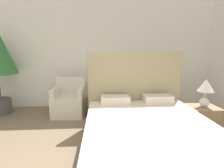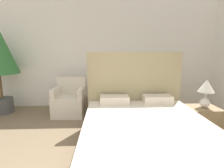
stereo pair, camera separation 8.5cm
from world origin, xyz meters
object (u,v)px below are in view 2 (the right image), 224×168
(armchair_near_window_left, at_px, (70,103))
(armchair_near_window_right, at_px, (117,102))
(table_lamp, at_px, (206,90))
(bed, at_px, (145,133))
(side_table, at_px, (94,106))
(nightstand, at_px, (202,119))

(armchair_near_window_left, bearing_deg, armchair_near_window_right, 2.87)
(table_lamp, bearing_deg, bed, -151.83)
(side_table, bearing_deg, table_lamp, -23.93)
(nightstand, height_order, table_lamp, table_lamp)
(armchair_near_window_left, distance_m, table_lamp, 2.85)
(nightstand, distance_m, table_lamp, 0.56)
(side_table, bearing_deg, bed, -62.25)
(armchair_near_window_right, bearing_deg, side_table, 177.70)
(armchair_near_window_left, bearing_deg, side_table, -1.41)
(armchair_near_window_right, relative_size, side_table, 1.98)
(nightstand, relative_size, table_lamp, 1.09)
(bed, bearing_deg, armchair_near_window_left, 130.51)
(armchair_near_window_left, bearing_deg, bed, -46.62)
(armchair_near_window_left, xyz_separation_m, armchair_near_window_right, (1.11, -0.00, 0.00))
(armchair_near_window_left, relative_size, table_lamp, 1.67)
(armchair_near_window_right, relative_size, nightstand, 1.53)
(nightstand, relative_size, side_table, 1.30)
(bed, xyz_separation_m, nightstand, (1.22, 0.68, -0.07))
(table_lamp, xyz_separation_m, side_table, (-2.08, 0.92, -0.57))
(armchair_near_window_left, distance_m, armchair_near_window_right, 1.11)
(armchair_near_window_right, height_order, table_lamp, table_lamp)
(bed, xyz_separation_m, armchair_near_window_right, (-0.28, 1.63, -0.02))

